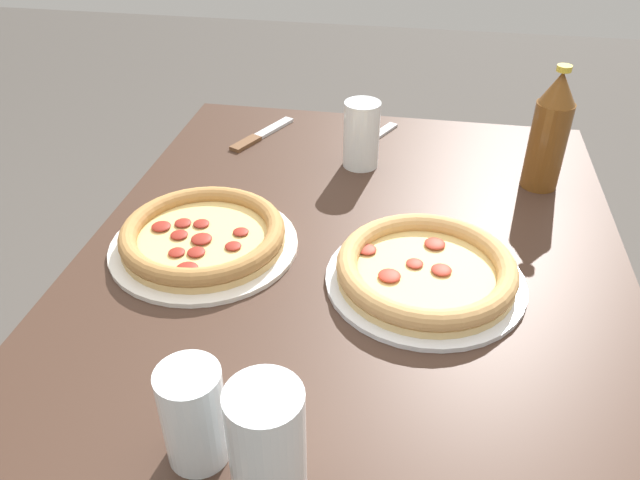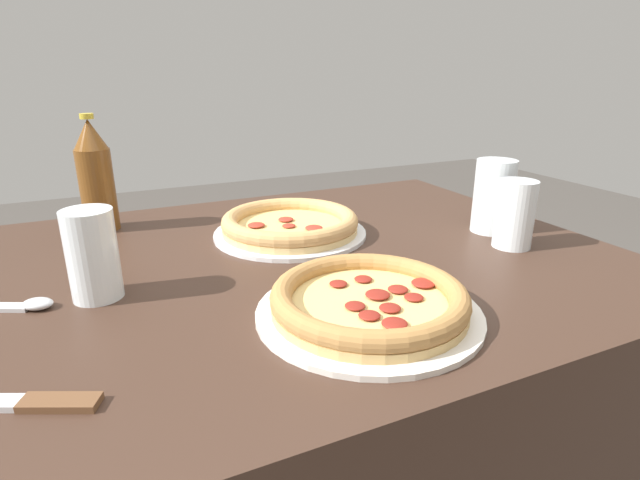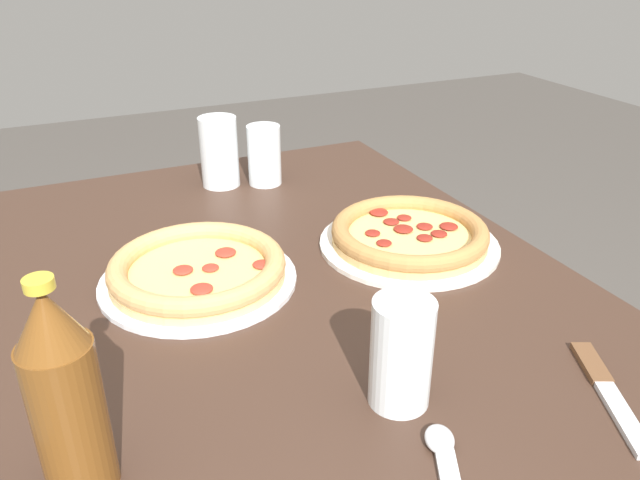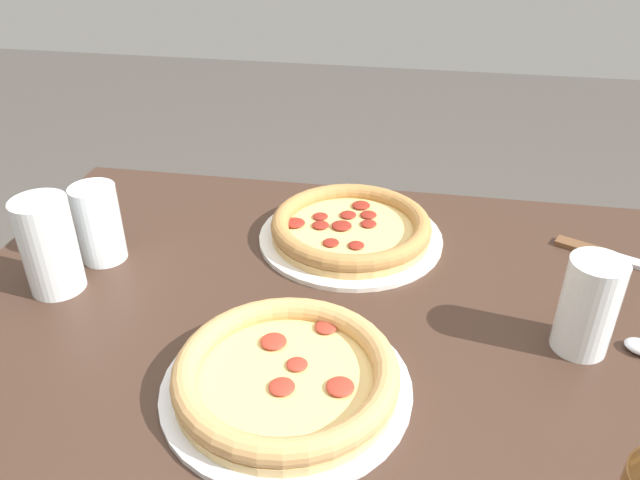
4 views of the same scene
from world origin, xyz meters
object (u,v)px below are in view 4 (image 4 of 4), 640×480
pizza_pepperoni (286,376)px  knife (611,256)px  pizza_margherita (351,229)px  glass_orange_juice (587,310)px  glass_iced_tea (99,226)px  glass_mango_juice (50,250)px

pizza_pepperoni → knife: 0.58m
pizza_margherita → glass_orange_juice: size_ratio=2.31×
pizza_margherita → glass_iced_tea: size_ratio=2.44×
glass_mango_juice → pizza_pepperoni: bearing=158.9°
glass_iced_tea → glass_orange_juice: bearing=172.6°
pizza_margherita → knife: (-0.41, -0.01, -0.02)m
pizza_margherita → glass_mango_juice: size_ratio=2.10×
pizza_margherita → pizza_pepperoni: bearing=85.4°
glass_iced_tea → knife: bearing=-170.2°
pizza_margherita → glass_iced_tea: bearing=18.1°
glass_orange_juice → pizza_margherita: bearing=-33.4°
pizza_pepperoni → glass_mango_juice: 0.40m
knife → glass_iced_tea: bearing=9.8°
glass_mango_juice → glass_orange_juice: size_ratio=1.10×
pizza_pepperoni → glass_orange_juice: bearing=-158.3°
pizza_margherita → glass_orange_juice: 0.39m
glass_iced_tea → knife: size_ratio=0.68×
glass_orange_juice → knife: 0.25m
glass_iced_tea → glass_orange_juice: 0.70m
pizza_pepperoni → glass_mango_juice: size_ratio=2.07×
pizza_margherita → glass_mango_juice: bearing=27.4°
pizza_pepperoni → pizza_margherita: bearing=-94.6°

